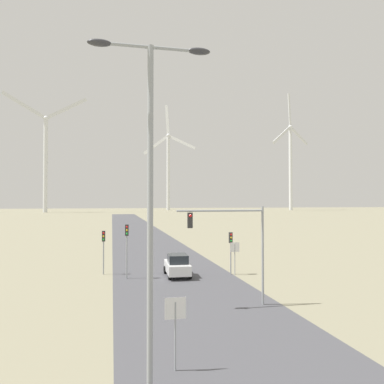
% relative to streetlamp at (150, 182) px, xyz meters
% --- Properties ---
extents(road_surface, '(10.00, 240.00, 0.01)m').
position_rel_streetlamp_xyz_m(road_surface, '(3.98, 42.49, -6.83)').
color(road_surface, '#47474C').
rests_on(road_surface, ground).
extents(streetlamp, '(3.68, 0.32, 10.99)m').
position_rel_streetlamp_xyz_m(streetlamp, '(0.00, 0.00, 0.00)').
color(streetlamp, '#93999E').
rests_on(streetlamp, ground).
extents(stop_sign_near, '(0.81, 0.07, 2.70)m').
position_rel_streetlamp_xyz_m(stop_sign_near, '(1.21, 2.69, -4.94)').
color(stop_sign_near, '#93999E').
rests_on(stop_sign_near, ground).
extents(stop_sign_far, '(0.81, 0.07, 2.74)m').
position_rel_streetlamp_xyz_m(stop_sign_far, '(9.11, 19.22, -4.92)').
color(stop_sign_far, '#93999E').
rests_on(stop_sign_far, ground).
extents(traffic_light_post_near_left, '(0.28, 0.34, 3.70)m').
position_rel_streetlamp_xyz_m(traffic_light_post_near_left, '(-1.79, 21.75, -4.12)').
color(traffic_light_post_near_left, '#93999E').
rests_on(traffic_light_post_near_left, ground).
extents(traffic_light_post_near_right, '(0.28, 0.34, 3.57)m').
position_rel_streetlamp_xyz_m(traffic_light_post_near_right, '(8.84, 19.50, -4.21)').
color(traffic_light_post_near_right, '#93999E').
rests_on(traffic_light_post_near_right, ground).
extents(traffic_light_post_mid_left, '(0.28, 0.34, 4.35)m').
position_rel_streetlamp_xyz_m(traffic_light_post_mid_left, '(0.08, 19.62, -3.66)').
color(traffic_light_post_mid_left, '#93999E').
rests_on(traffic_light_post_mid_left, ground).
extents(traffic_light_mast_overhead, '(5.38, 0.34, 5.94)m').
position_rel_streetlamp_xyz_m(traffic_light_mast_overhead, '(5.96, 10.25, -2.52)').
color(traffic_light_mast_overhead, '#93999E').
rests_on(traffic_light_mast_overhead, ground).
extents(car_approaching, '(1.98, 4.18, 1.83)m').
position_rel_streetlamp_xyz_m(car_approaching, '(4.24, 19.65, -5.92)').
color(car_approaching, white).
rests_on(car_approaching, ground).
extents(wind_turbine_left, '(41.77, 8.17, 62.64)m').
position_rel_streetlamp_xyz_m(wind_turbine_left, '(-35.36, 196.69, 24.19)').
color(wind_turbine_left, silver).
rests_on(wind_turbine_left, ground).
extents(wind_turbine_center, '(32.70, 16.15, 69.31)m').
position_rel_streetlamp_xyz_m(wind_turbine_center, '(35.03, 231.91, 23.27)').
color(wind_turbine_center, silver).
rests_on(wind_turbine_center, ground).
extents(wind_turbine_right, '(33.81, 18.46, 75.68)m').
position_rel_streetlamp_xyz_m(wind_turbine_right, '(112.17, 212.04, 26.19)').
color(wind_turbine_right, silver).
rests_on(wind_turbine_right, ground).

